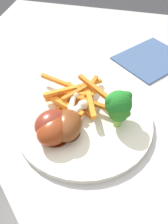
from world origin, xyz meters
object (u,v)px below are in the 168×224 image
dining_table (79,133)px  chicken_drumstick_far (57,128)px  dinner_plate (84,121)px  chicken_drumstick_extra (53,123)px  broccoli_floret_front (119,102)px  carrot_fries_pile (76,95)px  broccoli_floret_middle (119,112)px  chicken_drumstick_near (68,123)px

dining_table → chicken_drumstick_far: chicken_drumstick_far is taller
dinner_plate → chicken_drumstick_extra: 0.07m
broccoli_floret_front → chicken_drumstick_extra: bearing=-62.9°
broccoli_floret_front → carrot_fries_pile: bearing=-109.2°
broccoli_floret_middle → carrot_fries_pile: 0.11m
dining_table → broccoli_floret_front: (0.06, 0.09, 0.19)m
broccoli_floret_front → chicken_drumstick_far: bearing=-57.0°
chicken_drumstick_near → chicken_drumstick_far: size_ratio=0.99×
dining_table → carrot_fries_pile: carrot_fries_pile is taller
chicken_drumstick_near → dinner_plate: bearing=148.1°
dinner_plate → broccoli_floret_front: bearing=103.4°
carrot_fries_pile → dinner_plate: bearing=30.7°
chicken_drumstick_far → dinner_plate: bearing=142.9°
carrot_fries_pile → chicken_drumstick_near: bearing=3.5°
chicken_drumstick_near → chicken_drumstick_extra: bearing=-77.5°
dining_table → chicken_drumstick_far: (0.13, -0.01, 0.17)m
broccoli_floret_middle → chicken_drumstick_far: bearing=-64.0°
chicken_drumstick_near → broccoli_floret_front: bearing=120.9°
chicken_drumstick_far → chicken_drumstick_extra: chicken_drumstick_extra is taller
dinner_plate → chicken_drumstick_far: bearing=-37.1°
carrot_fries_pile → chicken_drumstick_extra: bearing=-12.9°
carrot_fries_pile → dining_table: bearing=-177.0°
carrot_fries_pile → chicken_drumstick_near: (0.09, 0.01, 0.01)m
dinner_plate → chicken_drumstick_far: (0.05, -0.04, 0.03)m
broccoli_floret_middle → chicken_drumstick_near: bearing=-67.7°
chicken_drumstick_near → chicken_drumstick_extra: (0.01, -0.03, 0.00)m
chicken_drumstick_near → broccoli_floret_middle: bearing=112.3°
chicken_drumstick_near → chicken_drumstick_far: (0.02, -0.02, 0.00)m
broccoli_floret_middle → chicken_drumstick_far: size_ratio=0.42×
dinner_plate → carrot_fries_pile: size_ratio=1.55×
broccoli_floret_front → dinner_plate: bearing=-76.6°
carrot_fries_pile → chicken_drumstick_far: 0.10m
dining_table → chicken_drumstick_extra: bearing=-9.5°
dinner_plate → chicken_drumstick_extra: chicken_drumstick_extra is taller
dining_table → broccoli_floret_front: size_ratio=12.80×
broccoli_floret_front → broccoli_floret_middle: (0.02, 0.00, -0.01)m
carrot_fries_pile → broccoli_floret_middle: bearing=63.4°
broccoli_floret_middle → broccoli_floret_front: bearing=-169.8°
broccoli_floret_middle → chicken_drumstick_far: (0.05, -0.11, -0.01)m
broccoli_floret_front → broccoli_floret_middle: broccoli_floret_front is taller
dinner_plate → chicken_drumstick_extra: size_ratio=2.36×
broccoli_floret_front → dining_table: bearing=-121.9°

